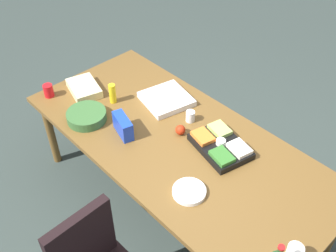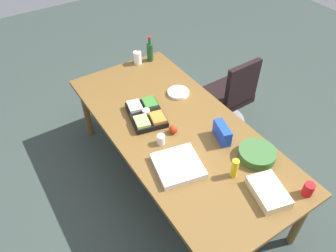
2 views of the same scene
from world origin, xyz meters
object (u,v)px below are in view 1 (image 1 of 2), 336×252
at_px(mustard_bottle, 112,93).
at_px(chip_bag_blue, 123,126).
at_px(sheet_cake, 84,88).
at_px(salad_bowl, 87,116).
at_px(veggie_tray, 220,145).
at_px(paper_plate_stack, 189,191).
at_px(red_solo_cup, 48,91).
at_px(apple_red, 180,130).
at_px(paper_cup, 190,116).
at_px(conference_table, 177,145).
at_px(pizza_box, 166,99).

relative_size(mustard_bottle, chip_bag_blue, 0.77).
relative_size(sheet_cake, salad_bowl, 1.04).
bearing_deg(veggie_tray, paper_plate_stack, -73.92).
bearing_deg(chip_bag_blue, mustard_bottle, 153.77).
height_order(red_solo_cup, apple_red, red_solo_cup).
height_order(red_solo_cup, paper_cup, red_solo_cup).
bearing_deg(red_solo_cup, mustard_bottle, 38.55).
xyz_separation_m(conference_table, pizza_box, (-0.39, 0.26, 0.09)).
height_order(sheet_cake, apple_red, apple_red).
distance_m(red_solo_cup, sheet_cake, 0.29).
distance_m(mustard_bottle, apple_red, 0.67).
distance_m(mustard_bottle, veggie_tray, 1.00).
bearing_deg(red_solo_cup, veggie_tray, 22.19).
relative_size(conference_table, paper_cup, 27.30).
relative_size(red_solo_cup, chip_bag_blue, 0.50).
bearing_deg(mustard_bottle, salad_bowl, -81.85).
distance_m(pizza_box, paper_plate_stack, 0.97).
height_order(mustard_bottle, veggie_tray, mustard_bottle).
bearing_deg(veggie_tray, apple_red, -162.88).
relative_size(pizza_box, chip_bag_blue, 1.64).
distance_m(sheet_cake, salad_bowl, 0.37).
xyz_separation_m(veggie_tray, chip_bag_blue, (-0.61, -0.41, 0.04)).
distance_m(conference_table, chip_bag_blue, 0.43).
distance_m(veggie_tray, chip_bag_blue, 0.73).
height_order(chip_bag_blue, salad_bowl, chip_bag_blue).
bearing_deg(apple_red, salad_bowl, -145.73).
distance_m(mustard_bottle, chip_bag_blue, 0.40).
height_order(veggie_tray, paper_plate_stack, veggie_tray).
xyz_separation_m(paper_cup, paper_plate_stack, (0.50, -0.52, -0.03)).
distance_m(veggie_tray, paper_plate_stack, 0.47).
relative_size(paper_cup, apple_red, 1.18).
bearing_deg(apple_red, paper_cup, 108.59).
relative_size(paper_plate_stack, apple_red, 2.89).
bearing_deg(paper_plate_stack, red_solo_cup, -175.55).
bearing_deg(salad_bowl, mustard_bottle, 98.15).
relative_size(red_solo_cup, apple_red, 1.45).
bearing_deg(conference_table, veggie_tray, 29.56).
distance_m(conference_table, mustard_bottle, 0.70).
xyz_separation_m(pizza_box, apple_red, (0.36, -0.19, 0.01)).
height_order(mustard_bottle, paper_plate_stack, mustard_bottle).
bearing_deg(red_solo_cup, paper_cup, 31.58).
height_order(paper_plate_stack, salad_bowl, salad_bowl).
xyz_separation_m(chip_bag_blue, apple_red, (0.29, 0.31, -0.04)).
relative_size(mustard_bottle, paper_plate_stack, 0.77).
bearing_deg(chip_bag_blue, sheet_cake, 172.59).
bearing_deg(paper_cup, mustard_bottle, -154.15).
height_order(chip_bag_blue, sheet_cake, chip_bag_blue).
bearing_deg(sheet_cake, apple_red, 13.58).
bearing_deg(chip_bag_blue, red_solo_cup, -168.24).
xyz_separation_m(red_solo_cup, paper_plate_stack, (1.53, 0.12, -0.04)).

